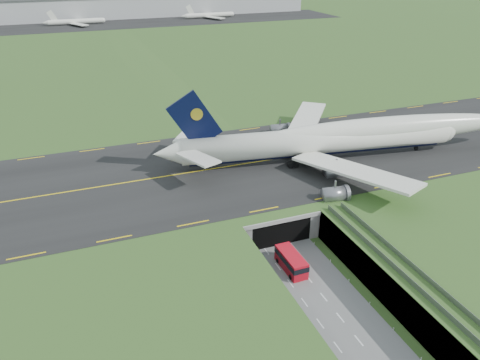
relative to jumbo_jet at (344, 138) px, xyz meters
name	(u,v)px	position (x,y,z in m)	size (l,w,h in m)	color
ground	(301,270)	(-25.42, -28.33, -11.14)	(900.00, 900.00, 0.00)	#315321
airfield_deck	(302,256)	(-25.42, -28.33, -8.14)	(800.00, 800.00, 6.00)	gray
trench_road	(322,296)	(-25.42, -35.83, -11.04)	(12.00, 75.00, 0.20)	slate
taxiway	(236,165)	(-25.42, 4.67, -5.05)	(800.00, 44.00, 0.18)	black
tunnel_portal	(263,209)	(-25.42, -11.62, -7.80)	(17.00, 22.30, 6.00)	gray
guideway	(432,299)	(-14.42, -47.44, -5.81)	(3.00, 53.00, 7.05)	#A8A8A3
jumbo_jet	(344,138)	(0.00, 0.00, 0.00)	(87.93, 57.23, 19.14)	white
shuttle_tram	(291,262)	(-27.05, -27.68, -9.41)	(3.07, 7.74, 3.14)	red
cargo_terminal	(103,7)	(-25.54, 271.08, 2.82)	(320.00, 67.00, 15.60)	#B2B2B2
distant_hills	(157,9)	(38.96, 401.67, -15.14)	(700.00, 91.00, 60.00)	#546563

